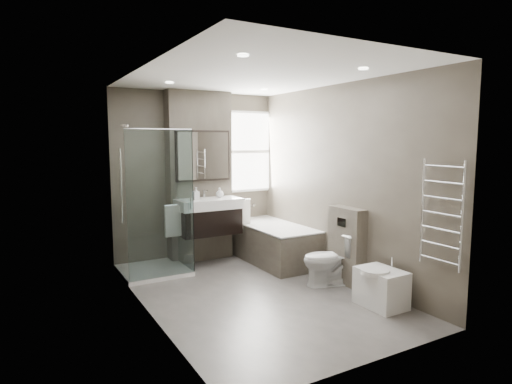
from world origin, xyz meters
TOP-DOWN VIEW (x-y plane):
  - room at (0.00, 0.00)m, footprint 2.70×3.90m
  - vanity_pier at (0.00, 1.77)m, footprint 1.00×0.25m
  - vanity at (0.00, 1.43)m, footprint 0.95×0.47m
  - mirror_cabinet at (0.00, 1.61)m, footprint 0.86×0.08m
  - towel_left at (-0.56, 1.40)m, footprint 0.24×0.06m
  - towel_right at (0.56, 1.40)m, footprint 0.24×0.06m
  - shower_enclosure at (-0.75, 1.35)m, footprint 0.90×0.90m
  - bathtub at (0.92, 1.10)m, footprint 0.75×1.60m
  - window at (0.90, 1.88)m, footprint 0.98×0.06m
  - toilet at (0.97, -0.19)m, footprint 0.75×0.56m
  - cistern_box at (1.21, -0.25)m, footprint 0.19×0.55m
  - bidet at (1.01, -1.04)m, footprint 0.45×0.53m
  - towel_radiator at (1.25, -1.60)m, footprint 0.03×0.49m
  - soap_bottle_a at (-0.20, 1.41)m, footprint 0.08×0.08m
  - soap_bottle_b at (0.21, 1.48)m, footprint 0.12×0.12m

SIDE VIEW (x-z plane):
  - bidet at x=1.01m, z-range -0.05..0.50m
  - bathtub at x=0.92m, z-range 0.03..0.60m
  - toilet at x=0.97m, z-range 0.00..0.68m
  - shower_enclosure at x=-0.75m, z-range -0.51..1.49m
  - cistern_box at x=1.21m, z-range 0.00..1.00m
  - towel_left at x=-0.56m, z-range 0.50..0.94m
  - towel_right at x=0.56m, z-range 0.50..0.94m
  - vanity at x=0.00m, z-range 0.41..1.07m
  - soap_bottle_b at x=0.21m, z-range 1.00..1.15m
  - soap_bottle_a at x=-0.20m, z-range 1.00..1.18m
  - towel_radiator at x=1.25m, z-range 0.57..1.67m
  - room at x=0.00m, z-range -0.05..2.65m
  - vanity_pier at x=0.00m, z-range 0.00..2.60m
  - mirror_cabinet at x=0.00m, z-range 1.25..2.01m
  - window at x=0.90m, z-range 1.01..2.34m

